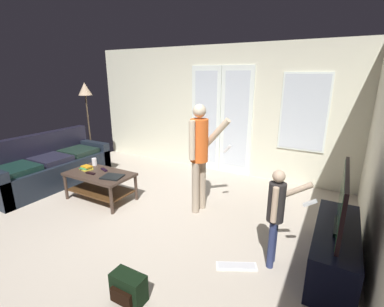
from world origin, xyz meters
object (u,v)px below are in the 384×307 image
(backpack, at_px, (128,288))
(person_child, at_px, (277,210))
(coffee_table, at_px, (100,180))
(dvd_remote_slim, at_px, (91,173))
(laptop_closed, at_px, (112,177))
(cup_near_edge, at_px, (94,162))
(person_adult, at_px, (200,149))
(tv_stand, at_px, (334,249))
(book_stack, at_px, (86,168))
(tv_remote_black, at_px, (104,170))
(floor_lamp, at_px, (86,96))
(leather_couch, at_px, (50,168))
(loose_keyboard, at_px, (237,266))
(flat_screen_tv, at_px, (342,201))

(backpack, bearing_deg, person_child, 47.98)
(coffee_table, bearing_deg, dvd_remote_slim, -134.83)
(laptop_closed, height_order, cup_near_edge, cup_near_edge)
(cup_near_edge, bearing_deg, backpack, -36.26)
(person_adult, bearing_deg, tv_stand, -14.06)
(backpack, bearing_deg, laptop_closed, 138.25)
(coffee_table, xyz_separation_m, backpack, (1.82, -1.37, -0.21))
(backpack, bearing_deg, dvd_remote_slim, 146.29)
(person_adult, distance_m, book_stack, 2.01)
(tv_stand, bearing_deg, tv_remote_black, 177.96)
(tv_stand, bearing_deg, cup_near_edge, 176.56)
(person_adult, distance_m, floor_lamp, 3.35)
(person_child, distance_m, book_stack, 3.18)
(leather_couch, relative_size, dvd_remote_slim, 12.60)
(person_adult, height_order, laptop_closed, person_adult)
(leather_couch, bearing_deg, backpack, -23.63)
(backpack, xyz_separation_m, dvd_remote_slim, (-1.91, 1.28, 0.34))
(leather_couch, xyz_separation_m, tv_stand, (4.76, -0.00, -0.07))
(backpack, xyz_separation_m, loose_keyboard, (0.71, 0.90, -0.12))
(tv_remote_black, bearing_deg, loose_keyboard, 8.02)
(cup_near_edge, distance_m, dvd_remote_slim, 0.43)
(coffee_table, bearing_deg, tv_stand, 0.13)
(leather_couch, distance_m, tv_stand, 4.76)
(coffee_table, relative_size, laptop_closed, 3.59)
(person_adult, height_order, backpack, person_adult)
(floor_lamp, height_order, cup_near_edge, floor_lamp)
(coffee_table, height_order, laptop_closed, laptop_closed)
(flat_screen_tv, relative_size, person_child, 1.05)
(tv_stand, distance_m, laptop_closed, 3.11)
(person_child, xyz_separation_m, backpack, (-1.03, -1.14, -0.52))
(dvd_remote_slim, bearing_deg, tv_stand, 0.66)
(flat_screen_tv, bearing_deg, leather_couch, -179.99)
(flat_screen_tv, xyz_separation_m, book_stack, (-3.74, 0.00, -0.30))
(cup_near_edge, bearing_deg, dvd_remote_slim, -49.95)
(coffee_table, xyz_separation_m, person_child, (2.85, -0.23, 0.32))
(coffee_table, xyz_separation_m, person_adult, (1.58, 0.47, 0.62))
(person_adult, height_order, loose_keyboard, person_adult)
(person_child, relative_size, cup_near_edge, 8.50)
(loose_keyboard, relative_size, laptop_closed, 1.48)
(leather_couch, height_order, backpack, leather_couch)
(tv_stand, relative_size, flat_screen_tv, 1.15)
(book_stack, bearing_deg, floor_lamp, 136.81)
(loose_keyboard, distance_m, laptop_closed, 2.30)
(coffee_table, relative_size, flat_screen_tv, 0.96)
(leather_couch, distance_m, loose_keyboard, 3.91)
(person_adult, bearing_deg, laptop_closed, -158.13)
(leather_couch, height_order, flat_screen_tv, flat_screen_tv)
(flat_screen_tv, xyz_separation_m, floor_lamp, (-5.04, 1.23, 0.74))
(tv_remote_black, distance_m, dvd_remote_slim, 0.23)
(laptop_closed, bearing_deg, book_stack, 161.85)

